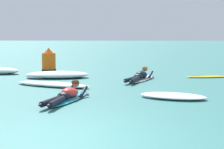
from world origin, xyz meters
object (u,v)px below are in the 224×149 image
channel_marker_buoy (49,62)px  drifting_surfboard (211,76)px  surfer_far (140,77)px  surfer_near (68,96)px

channel_marker_buoy → drifting_surfboard: bearing=-15.4°
surfer_far → channel_marker_buoy: channel_marker_buoy is taller
surfer_near → drifting_surfboard: 7.02m
surfer_far → drifting_surfboard: surfer_far is taller
surfer_far → drifting_surfboard: size_ratio=1.25×
surfer_near → surfer_far: 4.50m
surfer_near → channel_marker_buoy: 7.05m
surfer_far → channel_marker_buoy: 4.90m
surfer_near → surfer_far: bearing=61.6°
drifting_surfboard → channel_marker_buoy: bearing=164.6°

